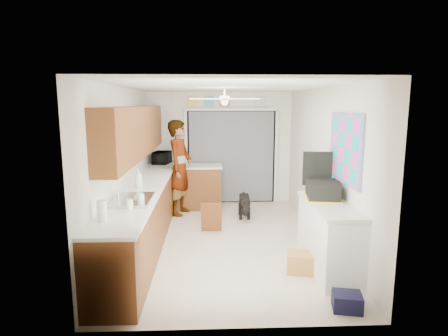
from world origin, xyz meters
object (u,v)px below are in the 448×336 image
object	(u,v)px
microwave	(162,158)
suitcase	(323,190)
navy_crate	(347,302)
paper_towel_roll	(102,211)
soap_bottle	(139,178)
cardboard_box	(303,262)
cup	(138,198)
dog	(244,205)
man	(180,168)

from	to	relation	value
microwave	suitcase	world-z (taller)	microwave
suitcase	navy_crate	size ratio (longest dim) A/B	1.79
paper_towel_roll	navy_crate	distance (m)	2.90
paper_towel_roll	suitcase	distance (m)	2.93
soap_bottle	cardboard_box	distance (m)	2.76
microwave	cup	distance (m)	3.24
paper_towel_roll	navy_crate	size ratio (longest dim) A/B	0.77
suitcase	dog	bearing A→B (deg)	120.98
man	suitcase	bearing A→B (deg)	-121.90
microwave	navy_crate	size ratio (longest dim) A/B	1.54
cup	cardboard_box	size ratio (longest dim) A/B	0.25
soap_bottle	navy_crate	bearing A→B (deg)	-37.83
cup	dog	world-z (taller)	cup
paper_towel_roll	dog	distance (m)	3.72
paper_towel_roll	man	distance (m)	3.46
suitcase	microwave	bearing A→B (deg)	138.35
cup	man	distance (m)	2.57
soap_bottle	man	bearing A→B (deg)	73.62
soap_bottle	suitcase	xyz separation A→B (m)	(2.68, -0.75, -0.03)
microwave	cup	xyz separation A→B (m)	(0.07, -3.24, -0.09)
paper_towel_roll	navy_crate	xyz separation A→B (m)	(2.71, -0.35, -0.97)
soap_bottle	navy_crate	size ratio (longest dim) A/B	0.99
paper_towel_roll	suitcase	size ratio (longest dim) A/B	0.43
navy_crate	dog	xyz separation A→B (m)	(-0.81, 3.45, 0.15)
suitcase	navy_crate	bearing A→B (deg)	-84.22
dog	man	bearing A→B (deg)	168.90
navy_crate	man	xyz separation A→B (m)	(-2.10, 3.75, 0.87)
soap_bottle	paper_towel_roll	xyz separation A→B (m)	(-0.10, -1.68, -0.03)
microwave	paper_towel_roll	xyz separation A→B (m)	(-0.17, -4.10, -0.01)
dog	paper_towel_roll	bearing A→B (deg)	-119.41
man	paper_towel_roll	bearing A→B (deg)	-173.29
cardboard_box	cup	bearing A→B (deg)	173.49
paper_towel_roll	soap_bottle	bearing A→B (deg)	86.48
microwave	dog	bearing A→B (deg)	-109.81
cup	cardboard_box	world-z (taller)	cup
cardboard_box	man	size ratio (longest dim) A/B	0.22
cup	navy_crate	world-z (taller)	cup
paper_towel_roll	dog	bearing A→B (deg)	58.52
microwave	cardboard_box	size ratio (longest dim) A/B	1.13
soap_bottle	dog	size ratio (longest dim) A/B	0.49
cardboard_box	man	xyz separation A→B (m)	(-1.85, 2.79, 0.83)
suitcase	soap_bottle	bearing A→B (deg)	173.26
soap_bottle	suitcase	size ratio (longest dim) A/B	0.55
paper_towel_roll	microwave	bearing A→B (deg)	87.66
suitcase	cardboard_box	world-z (taller)	suitcase
cardboard_box	navy_crate	size ratio (longest dim) A/B	1.37
microwave	suitcase	size ratio (longest dim) A/B	0.86
cup	paper_towel_roll	world-z (taller)	paper_towel_roll
soap_bottle	cardboard_box	bearing A→B (deg)	-24.35
cup	suitcase	world-z (taller)	suitcase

